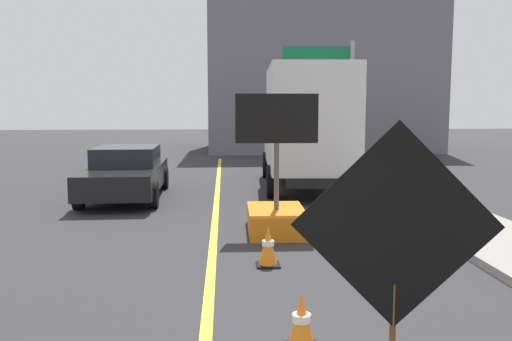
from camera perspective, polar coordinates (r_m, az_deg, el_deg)
lane_center_stripe at (r=7.84m, az=-4.91°, el=-11.26°), size 0.14×36.00×0.01m
roadwork_sign at (r=4.27m, az=14.82°, el=-6.34°), size 1.62×0.23×2.33m
arrow_board_trailer at (r=10.42m, az=2.20°, el=-4.01°), size 1.60×1.82×2.70m
box_truck at (r=16.04m, az=5.38°, el=4.86°), size 2.70×6.71×3.59m
pickup_car at (r=14.79m, az=-13.78°, el=-0.17°), size 2.10×4.89×1.38m
highway_guide_sign at (r=20.96m, az=8.14°, el=9.38°), size 2.79×0.22×5.00m
far_building_block at (r=31.91m, az=6.61°, el=11.60°), size 12.59×8.28×10.33m
traffic_cone_near_sign at (r=5.51m, az=4.91°, el=-16.00°), size 0.36×0.36×0.60m
traffic_cone_mid_lane at (r=8.23m, az=1.31°, el=-8.16°), size 0.36×0.36×0.63m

